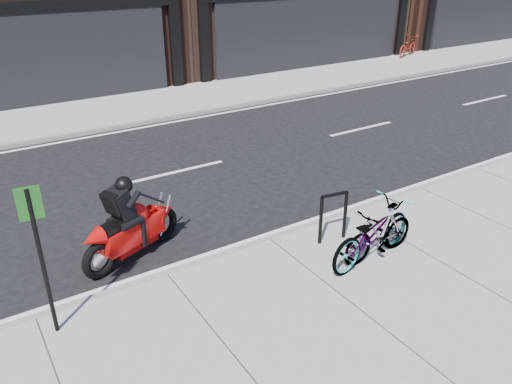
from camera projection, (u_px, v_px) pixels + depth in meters
ground at (218, 203)px, 10.55m from camera, size 120.00×120.00×0.00m
sidewalk_near at (395, 341)px, 6.73m from camera, size 60.00×6.00×0.13m
sidewalk_far at (105, 111)px, 16.40m from camera, size 60.00×3.50×0.13m
bike_rack at (333, 213)px, 8.72m from camera, size 0.56×0.14×0.94m
bicycle_front at (372, 233)px, 8.19m from camera, size 2.00×0.96×1.01m
bicycle_rear at (379, 233)px, 8.28m from camera, size 1.56×0.49×0.93m
motorcycle at (135, 223)px, 8.49m from camera, size 1.99×1.02×1.56m
bicycle_far at (408, 46)px, 24.54m from camera, size 1.91×1.20×0.95m
sign_post at (40, 250)px, 6.27m from camera, size 0.29×0.06×2.17m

